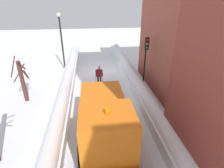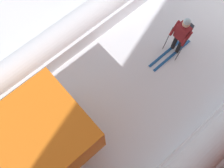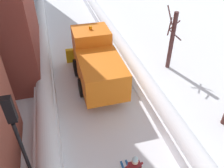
# 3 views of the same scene
# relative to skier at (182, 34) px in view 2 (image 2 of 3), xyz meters

# --- Properties ---
(skier) EXTENTS (0.62, 1.80, 1.81)m
(skier) POSITION_rel_skier_xyz_m (0.00, 0.00, 0.00)
(skier) COLOR black
(skier) RESTS_ON ground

